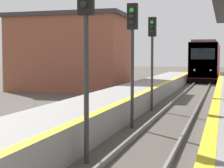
% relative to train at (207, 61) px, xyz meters
% --- Properties ---
extents(train, '(2.71, 17.75, 4.20)m').
position_rel_train_xyz_m(train, '(0.00, 0.00, 0.00)').
color(train, black).
rests_on(train, ground).
extents(signal_near, '(0.36, 0.31, 4.39)m').
position_rel_train_xyz_m(signal_near, '(-1.19, -36.34, 0.93)').
color(signal_near, '#2D2D2D').
rests_on(signal_near, ground).
extents(signal_mid, '(0.36, 0.31, 4.39)m').
position_rel_train_xyz_m(signal_mid, '(-1.19, -31.75, 0.93)').
color(signal_mid, '#2D2D2D').
rests_on(signal_mid, ground).
extents(signal_far, '(0.36, 0.31, 4.39)m').
position_rel_train_xyz_m(signal_far, '(-1.34, -27.16, 0.93)').
color(signal_far, '#2D2D2D').
rests_on(signal_far, ground).
extents(station_building, '(8.83, 5.82, 5.72)m').
position_rel_train_xyz_m(station_building, '(-9.33, -18.00, 0.74)').
color(station_building, brown).
rests_on(station_building, ground).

